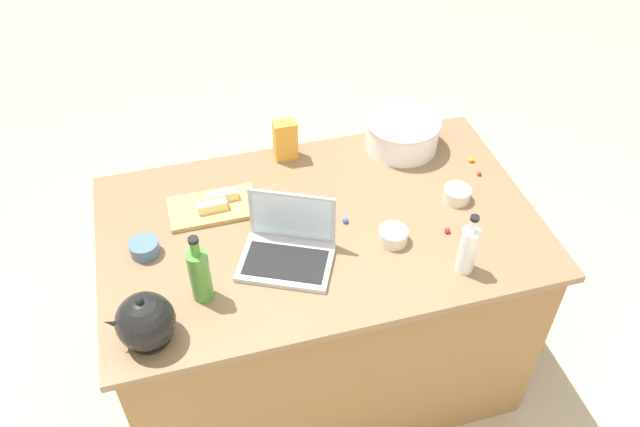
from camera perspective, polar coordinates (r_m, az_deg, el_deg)
The scene contains 20 objects.
ground_plane at distance 3.04m, azimuth 0.00°, elevation -13.15°, with size 12.00×12.00×0.00m, color #B7A88E.
island_counter at distance 2.67m, azimuth 0.00°, elevation -7.79°, with size 1.58×0.97×0.90m.
laptop at distance 2.20m, azimuth -2.83°, elevation -2.93°, with size 0.37×0.34×0.22m.
mixing_bowl_large at distance 2.67m, azimuth 7.27°, elevation 7.14°, with size 0.31×0.31×0.13m.
bottle_vinegar at distance 2.18m, azimuth 12.94°, elevation -3.04°, with size 0.06×0.06×0.24m.
bottle_olive at distance 2.07m, azimuth -10.58°, elevation -5.25°, with size 0.07×0.07×0.26m.
kettle at distance 2.02m, azimuth -15.17°, elevation -9.22°, with size 0.21×0.18×0.20m.
cutting_board at distance 2.43m, azimuth -9.41°, elevation 0.54°, with size 0.33×0.18×0.02m, color tan.
butter_stick_left at distance 2.43m, azimuth -8.58°, elevation 1.54°, with size 0.11×0.04×0.04m, color #F4E58C.
butter_stick_right at distance 2.39m, azimuth -9.51°, elevation 0.65°, with size 0.11×0.04×0.04m, color #F4E58C.
ramekin_small at distance 2.48m, azimuth 11.99°, elevation 1.68°, with size 0.10×0.10×0.05m, color beige.
ramekin_medium at distance 2.30m, azimuth -15.23°, elevation -2.94°, with size 0.10×0.10×0.05m, color slate.
ramekin_wide at distance 2.28m, azimuth 6.47°, elevation -1.96°, with size 0.10×0.10×0.05m, color beige.
candy_bag at distance 2.59m, azimuth -3.08°, elevation 6.49°, with size 0.09×0.06×0.17m, color gold.
candy_0 at distance 2.35m, azimuth 11.18°, elevation -1.48°, with size 0.02×0.02×0.02m, color red.
candy_1 at distance 2.15m, azimuth -2.92°, elevation -5.77°, with size 0.02×0.02×0.02m, color #CC3399.
candy_2 at distance 2.62m, azimuth 13.88°, elevation 3.43°, with size 0.02×0.02×0.02m, color red.
candy_3 at distance 2.68m, azimuth 13.21°, elevation 4.67°, with size 0.02×0.02×0.02m, color yellow.
candy_4 at distance 2.34m, azimuth 2.26°, elevation -0.61°, with size 0.02×0.02×0.02m, color blue.
candy_5 at distance 2.16m, azimuth -2.23°, elevation -5.41°, with size 0.02×0.02×0.02m, color green.
Camera 1 is at (0.45, 1.62, 2.53)m, focal length 36.25 mm.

